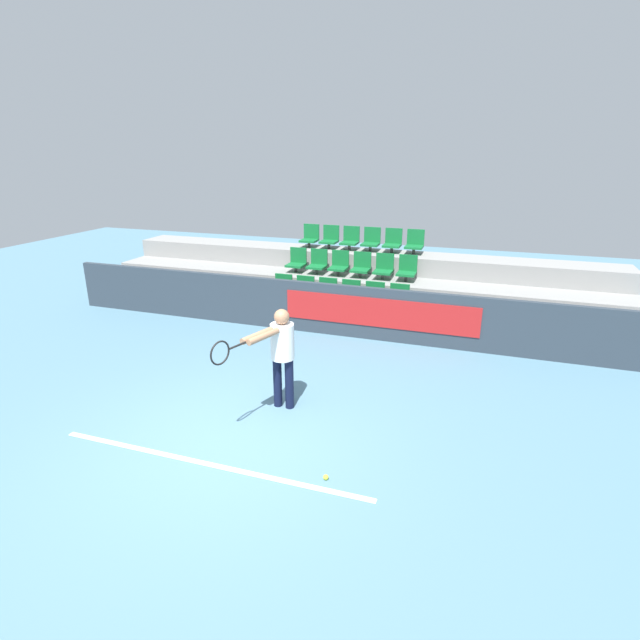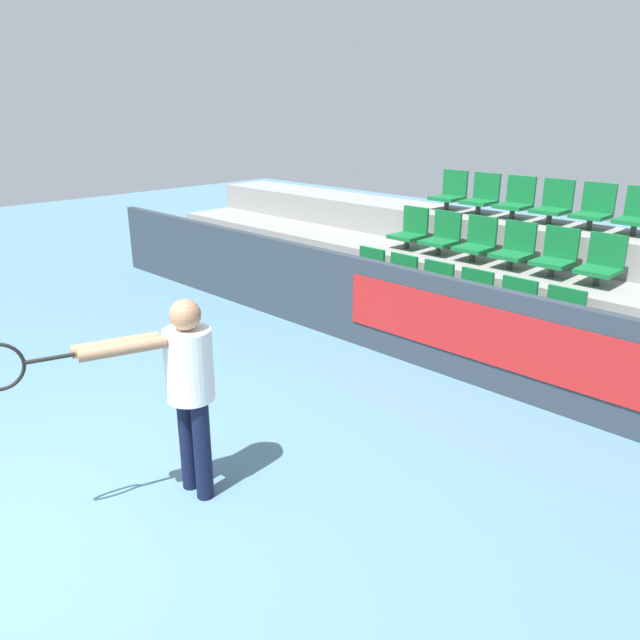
# 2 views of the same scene
# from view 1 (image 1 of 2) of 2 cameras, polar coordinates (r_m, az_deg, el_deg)

# --- Properties ---
(ground_plane) EXTENTS (30.00, 30.00, 0.00)m
(ground_plane) POSITION_cam_1_polar(r_m,az_deg,el_deg) (6.91, -10.78, -13.83)
(ground_plane) COLOR slate
(court_baseline) EXTENTS (4.28, 0.08, 0.01)m
(court_baseline) POSITION_cam_1_polar(r_m,az_deg,el_deg) (6.59, -12.75, -15.73)
(court_baseline) COLOR white
(court_baseline) RESTS_ON ground
(barrier_wall) EXTENTS (12.47, 0.14, 1.08)m
(barrier_wall) POSITION_cam_1_polar(r_m,az_deg,el_deg) (10.36, 1.11, 1.25)
(barrier_wall) COLOR #2D3842
(barrier_wall) RESTS_ON ground
(bleacher_tier_front) EXTENTS (12.07, 0.94, 0.44)m
(bleacher_tier_front) POSITION_cam_1_polar(r_m,az_deg,el_deg) (10.96, 1.86, 0.48)
(bleacher_tier_front) COLOR gray
(bleacher_tier_front) RESTS_ON ground
(bleacher_tier_middle) EXTENTS (12.07, 0.94, 0.87)m
(bleacher_tier_middle) POSITION_cam_1_polar(r_m,az_deg,el_deg) (11.76, 3.22, 2.87)
(bleacher_tier_middle) COLOR gray
(bleacher_tier_middle) RESTS_ON ground
(bleacher_tier_back) EXTENTS (12.07, 0.94, 1.31)m
(bleacher_tier_back) POSITION_cam_1_polar(r_m,az_deg,el_deg) (12.58, 4.41, 4.95)
(bleacher_tier_back) COLOR gray
(bleacher_tier_back) RESTS_ON ground
(stadium_chair_0) EXTENTS (0.41, 0.42, 0.56)m
(stadium_chair_0) POSITION_cam_1_polar(r_m,az_deg,el_deg) (11.38, -4.36, 3.59)
(stadium_chair_0) COLOR #333333
(stadium_chair_0) RESTS_ON bleacher_tier_front
(stadium_chair_1) EXTENTS (0.41, 0.42, 0.56)m
(stadium_chair_1) POSITION_cam_1_polar(r_m,az_deg,el_deg) (11.18, -1.85, 3.36)
(stadium_chair_1) COLOR #333333
(stadium_chair_1) RESTS_ON bleacher_tier_front
(stadium_chair_2) EXTENTS (0.41, 0.42, 0.56)m
(stadium_chair_2) POSITION_cam_1_polar(r_m,az_deg,el_deg) (11.01, 0.75, 3.12)
(stadium_chair_2) COLOR #333333
(stadium_chair_2) RESTS_ON bleacher_tier_front
(stadium_chair_3) EXTENTS (0.41, 0.42, 0.56)m
(stadium_chair_3) POSITION_cam_1_polar(r_m,az_deg,el_deg) (10.86, 3.42, 2.87)
(stadium_chair_3) COLOR #333333
(stadium_chair_3) RESTS_ON bleacher_tier_front
(stadium_chair_4) EXTENTS (0.41, 0.42, 0.56)m
(stadium_chair_4) POSITION_cam_1_polar(r_m,az_deg,el_deg) (10.74, 6.15, 2.60)
(stadium_chair_4) COLOR #333333
(stadium_chair_4) RESTS_ON bleacher_tier_front
(stadium_chair_5) EXTENTS (0.41, 0.42, 0.56)m
(stadium_chair_5) POSITION_cam_1_polar(r_m,az_deg,el_deg) (10.64, 8.95, 2.32)
(stadium_chair_5) COLOR #333333
(stadium_chair_5) RESTS_ON bleacher_tier_front
(stadium_chair_6) EXTENTS (0.41, 0.42, 0.56)m
(stadium_chair_6) POSITION_cam_1_polar(r_m,az_deg,el_deg) (12.11, -2.67, 6.71)
(stadium_chair_6) COLOR #333333
(stadium_chair_6) RESTS_ON bleacher_tier_middle
(stadium_chair_7) EXTENTS (0.41, 0.42, 0.56)m
(stadium_chair_7) POSITION_cam_1_polar(r_m,az_deg,el_deg) (11.93, -0.27, 6.54)
(stadium_chair_7) COLOR #333333
(stadium_chair_7) RESTS_ON bleacher_tier_middle
(stadium_chair_8) EXTENTS (0.41, 0.42, 0.56)m
(stadium_chair_8) POSITION_cam_1_polar(r_m,az_deg,el_deg) (11.77, 2.19, 6.35)
(stadium_chair_8) COLOR #333333
(stadium_chair_8) RESTS_ON bleacher_tier_middle
(stadium_chair_9) EXTENTS (0.41, 0.42, 0.56)m
(stadium_chair_9) POSITION_cam_1_polar(r_m,az_deg,el_deg) (11.63, 4.72, 6.15)
(stadium_chair_9) COLOR #333333
(stadium_chair_9) RESTS_ON bleacher_tier_middle
(stadium_chair_10) EXTENTS (0.41, 0.42, 0.56)m
(stadium_chair_10) POSITION_cam_1_polar(r_m,az_deg,el_deg) (11.52, 7.29, 5.93)
(stadium_chair_10) COLOR #333333
(stadium_chair_10) RESTS_ON bleacher_tier_middle
(stadium_chair_11) EXTENTS (0.41, 0.42, 0.56)m
(stadium_chair_11) POSITION_cam_1_polar(r_m,az_deg,el_deg) (11.43, 9.91, 5.69)
(stadium_chair_11) COLOR #333333
(stadium_chair_11) RESTS_ON bleacher_tier_middle
(stadium_chair_12) EXTENTS (0.41, 0.42, 0.56)m
(stadium_chair_12) POSITION_cam_1_polar(r_m,az_deg,el_deg) (12.89, -1.15, 9.46)
(stadium_chair_12) COLOR #333333
(stadium_chair_12) RESTS_ON bleacher_tier_back
(stadium_chair_13) EXTENTS (0.41, 0.42, 0.56)m
(stadium_chair_13) POSITION_cam_1_polar(r_m,az_deg,el_deg) (12.72, 1.13, 9.33)
(stadium_chair_13) COLOR #333333
(stadium_chair_13) RESTS_ON bleacher_tier_back
(stadium_chair_14) EXTENTS (0.41, 0.42, 0.56)m
(stadium_chair_14) POSITION_cam_1_polar(r_m,az_deg,el_deg) (12.57, 3.47, 9.18)
(stadium_chair_14) COLOR #333333
(stadium_chair_14) RESTS_ON bleacher_tier_back
(stadium_chair_15) EXTENTS (0.41, 0.42, 0.56)m
(stadium_chair_15) POSITION_cam_1_polar(r_m,az_deg,el_deg) (12.44, 5.86, 9.01)
(stadium_chair_15) COLOR #333333
(stadium_chair_15) RESTS_ON bleacher_tier_back
(stadium_chair_16) EXTENTS (0.41, 0.42, 0.56)m
(stadium_chair_16) POSITION_cam_1_polar(r_m,az_deg,el_deg) (12.34, 8.30, 8.82)
(stadium_chair_16) COLOR #333333
(stadium_chair_16) RESTS_ON bleacher_tier_back
(stadium_chair_17) EXTENTS (0.41, 0.42, 0.56)m
(stadium_chair_17) POSITION_cam_1_polar(r_m,az_deg,el_deg) (12.25, 10.77, 8.62)
(stadium_chair_17) COLOR #333333
(stadium_chair_17) RESTS_ON bleacher_tier_back
(tennis_player) EXTENTS (0.59, 1.47, 1.55)m
(tennis_player) POSITION_cam_1_polar(r_m,az_deg,el_deg) (7.24, -4.64, -3.31)
(tennis_player) COLOR black
(tennis_player) RESTS_ON ground
(tennis_ball) EXTENTS (0.07, 0.07, 0.07)m
(tennis_ball) POSITION_cam_1_polar(r_m,az_deg,el_deg) (6.17, 0.67, -17.52)
(tennis_ball) COLOR #CCDB33
(tennis_ball) RESTS_ON ground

